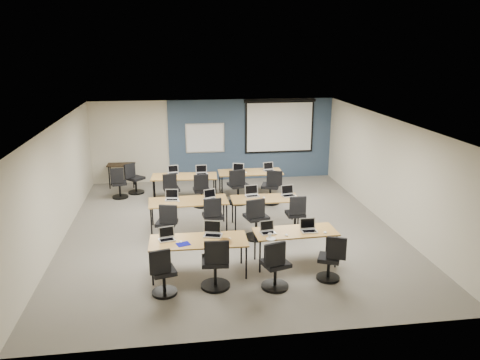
{
  "coord_description": "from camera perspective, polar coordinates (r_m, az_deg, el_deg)",
  "views": [
    {
      "loc": [
        -1.28,
        -10.77,
        4.44
      ],
      "look_at": [
        0.3,
        0.4,
        1.15
      ],
      "focal_mm": 35.0,
      "sensor_mm": 36.0,
      "label": 1
    }
  ],
  "objects": [
    {
      "name": "laptop_10",
      "position": [
        14.03,
        -0.16,
        1.2
      ],
      "size": [
        0.34,
        0.29,
        0.26
      ],
      "rotation": [
        0.0,
        0.0,
        -0.34
      ],
      "color": "#BDBDBE",
      "rests_on": "training_table_back_right"
    },
    {
      "name": "wall_back",
      "position": [
        15.63,
        -3.2,
        4.84
      ],
      "size": [
        8.0,
        0.04,
        2.7
      ],
      "primitive_type": "cube",
      "color": "beige",
      "rests_on": "ground"
    },
    {
      "name": "training_table_back_right",
      "position": [
        14.12,
        1.27,
        0.86
      ],
      "size": [
        1.91,
        0.8,
        0.73
      ],
      "rotation": [
        0.0,
        0.0,
        -0.02
      ],
      "color": "#955933",
      "rests_on": "floor"
    },
    {
      "name": "wall_right",
      "position": [
        12.39,
        17.49,
        1.06
      ],
      "size": [
        0.04,
        9.0,
        2.7
      ],
      "primitive_type": "cube",
      "color": "beige",
      "rests_on": "ground"
    },
    {
      "name": "utility_table",
      "position": [
        15.42,
        -14.28,
        1.53
      ],
      "size": [
        0.87,
        0.48,
        0.75
      ],
      "rotation": [
        0.0,
        0.0,
        -0.04
      ],
      "color": "black",
      "rests_on": "floor"
    },
    {
      "name": "snack_plate",
      "position": [
        9.33,
        3.78,
        -7.16
      ],
      "size": [
        0.24,
        0.24,
        0.01
      ],
      "primitive_type": "cylinder",
      "rotation": [
        0.0,
        0.0,
        -0.31
      ],
      "color": "white",
      "rests_on": "training_table_front_right"
    },
    {
      "name": "task_chair_2",
      "position": [
        8.88,
        4.3,
        -10.75
      ],
      "size": [
        0.53,
        0.52,
        1.0
      ],
      "rotation": [
        0.0,
        0.0,
        0.3
      ],
      "color": "black",
      "rests_on": "floor"
    },
    {
      "name": "task_chair_0",
      "position": [
        8.78,
        -9.37,
        -11.44
      ],
      "size": [
        0.47,
        0.47,
        0.96
      ],
      "rotation": [
        0.0,
        0.0,
        0.25
      ],
      "color": "black",
      "rests_on": "floor"
    },
    {
      "name": "training_table_mid_right",
      "position": [
        11.73,
        3.08,
        -2.44
      ],
      "size": [
        1.7,
        0.71,
        0.73
      ],
      "rotation": [
        0.0,
        0.0,
        -0.01
      ],
      "color": "brown",
      "rests_on": "floor"
    },
    {
      "name": "laptop_2",
      "position": [
        9.61,
        3.39,
        -6.09
      ],
      "size": [
        0.3,
        0.26,
        0.23
      ],
      "rotation": [
        0.0,
        0.0,
        0.16
      ],
      "color": "#A8A8AE",
      "rests_on": "training_table_front_right"
    },
    {
      "name": "laptop_0",
      "position": [
        9.39,
        -8.93,
        -6.83
      ],
      "size": [
        0.31,
        0.26,
        0.24
      ],
      "rotation": [
        0.0,
        0.0,
        0.24
      ],
      "color": "silver",
      "rests_on": "training_table_front_left"
    },
    {
      "name": "mouse_3",
      "position": [
        9.74,
        10.35,
        -6.31
      ],
      "size": [
        0.07,
        0.11,
        0.04
      ],
      "primitive_type": "ellipsoid",
      "rotation": [
        0.0,
        0.0,
        -0.07
      ],
      "color": "white",
      "rests_on": "training_table_front_right"
    },
    {
      "name": "floor",
      "position": [
        11.72,
        -1.17,
        -5.99
      ],
      "size": [
        8.0,
        9.0,
        0.02
      ],
      "primitive_type": "cube",
      "color": "#6B6354",
      "rests_on": "ground"
    },
    {
      "name": "laptop_11",
      "position": [
        14.24,
        3.53,
        1.39
      ],
      "size": [
        0.32,
        0.27,
        0.25
      ],
      "rotation": [
        0.0,
        0.0,
        0.23
      ],
      "color": "#B5B5B5",
      "rests_on": "training_table_back_right"
    },
    {
      "name": "wall_left",
      "position": [
        11.53,
        -21.35,
        -0.42
      ],
      "size": [
        0.04,
        9.0,
        2.7
      ],
      "primitive_type": "cube",
      "color": "beige",
      "rests_on": "ground"
    },
    {
      "name": "mouse_1",
      "position": [
        9.3,
        -1.29,
        -7.17
      ],
      "size": [
        0.07,
        0.1,
        0.03
      ],
      "primitive_type": "ellipsoid",
      "rotation": [
        0.0,
        0.0,
        -0.11
      ],
      "color": "white",
      "rests_on": "training_table_front_left"
    },
    {
      "name": "spare_chair_b",
      "position": [
        14.33,
        -14.52,
        -0.67
      ],
      "size": [
        0.47,
        0.47,
        0.96
      ],
      "rotation": [
        0.0,
        0.0,
        0.15
      ],
      "color": "black",
      "rests_on": "floor"
    },
    {
      "name": "mouse_8",
      "position": [
        13.76,
        -7.85,
        0.52
      ],
      "size": [
        0.08,
        0.11,
        0.03
      ],
      "primitive_type": "ellipsoid",
      "rotation": [
        0.0,
        0.0,
        0.19
      ],
      "color": "white",
      "rests_on": "training_table_back_left"
    },
    {
      "name": "laptop_7",
      "position": [
        11.94,
        5.89,
        -1.61
      ],
      "size": [
        0.33,
        0.28,
        0.25
      ],
      "rotation": [
        0.0,
        0.0,
        0.19
      ],
      "color": "#ACADB8",
      "rests_on": "training_table_mid_right"
    },
    {
      "name": "task_chair_5",
      "position": [
        11.18,
        -3.32,
        -4.88
      ],
      "size": [
        0.52,
        0.52,
        1.0
      ],
      "rotation": [
        0.0,
        0.0,
        0.1
      ],
      "color": "black",
      "rests_on": "floor"
    },
    {
      "name": "laptop_4",
      "position": [
        11.69,
        -8.31,
        -2.09
      ],
      "size": [
        0.32,
        0.27,
        0.25
      ],
      "rotation": [
        0.0,
        0.0,
        -0.12
      ],
      "color": "#9F9FA9",
      "rests_on": "training_table_mid_left"
    },
    {
      "name": "snack_bowl",
      "position": [
        9.17,
        -1.85,
        -7.43
      ],
      "size": [
        0.27,
        0.27,
        0.05
      ],
      "primitive_type": "imported",
      "rotation": [
        0.0,
        0.0,
        -0.41
      ],
      "color": "#994A1D",
      "rests_on": "training_table_front_left"
    },
    {
      "name": "mouse_4",
      "position": [
        11.53,
        -7.47,
        -2.58
      ],
      "size": [
        0.07,
        0.1,
        0.03
      ],
      "primitive_type": "ellipsoid",
      "rotation": [
        0.0,
        0.0,
        0.08
      ],
      "color": "white",
      "rests_on": "training_table_mid_left"
    },
    {
      "name": "task_chair_3",
      "position": [
        9.34,
        11.0,
        -9.78
      ],
      "size": [
        0.49,
        0.46,
        0.95
      ],
      "rotation": [
        0.0,
        0.0,
        -0.42
      ],
      "color": "black",
      "rests_on": "floor"
    },
    {
      "name": "spare_chair_a",
      "position": [
        14.68,
        -12.76,
        -0.12
      ],
      "size": [
        0.59,
        0.49,
        0.98
      ],
      "rotation": [
        0.0,
        0.0,
        0.82
      ],
      "color": "black",
      "rests_on": "floor"
    },
    {
      "name": "laptop_1",
      "position": [
        9.49,
        -3.35,
        -6.33
      ],
      "size": [
        0.36,
        0.31,
        0.27
      ],
      "rotation": [
        0.0,
        0.0,
        -0.27
      ],
      "color": "silver",
      "rests_on": "training_table_front_left"
    },
    {
      "name": "mouse_0",
      "position": [
        9.24,
        -7.2,
        -7.46
      ],
      "size": [
        0.08,
        0.11,
        0.03
      ],
      "primitive_type": "ellipsoid",
      "rotation": [
        0.0,
        0.0,
        0.3
      ],
      "color": "white",
      "rests_on": "training_table_front_left"
    },
    {
      "name": "whiteboard",
      "position": [
        15.52,
        -4.29,
        5.11
      ],
      "size": [
        1.28,
        0.03,
        0.98
      ],
      "color": "silver",
      "rests_on": "wall_back"
    },
    {
      "name": "mouse_10",
      "position": [
        13.99,
        0.73,
        0.94
      ],
      "size": [
        0.07,
        0.1,
        0.03
      ],
      "primitive_type": "ellipsoid",
      "rotation": [
        0.0,
        0.0,
        -0.07
      ],
      "color": "white",
      "rests_on": "training_table_back_right"
    },
    {
      "name": "blue_mousepad",
      "position": [
        9.15,
        -6.94,
        -7.76
      ],
      "size": [
        0.3,
        0.28,
        0.01
      ],
      "primitive_type": "cube",
      "rotation": [
        0.0,
        0.0,
        0.32
      ],
      "color": "#060886",
      "rests_on": "training_table_front_left"
    },
    {
      "name": "mouse_11",
      "position": [
        14.11,
        4.43,
        1.02
      ],
      "size": [
        0.08,
        0.1,
        0.03
      ],
      "primitive_type": "ellipsoid",
      "rotation": [
        0.0,
        0.0,
        0.23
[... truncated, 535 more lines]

